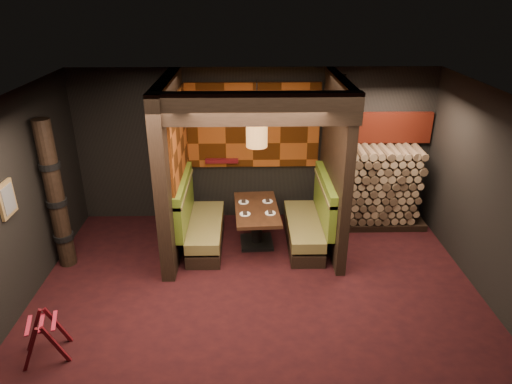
% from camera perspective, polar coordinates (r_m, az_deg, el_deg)
% --- Properties ---
extents(floor, '(6.50, 5.50, 0.02)m').
position_cam_1_polar(floor, '(6.66, 0.25, -13.82)').
color(floor, black).
rests_on(floor, ground).
extents(ceiling, '(6.50, 5.50, 0.02)m').
position_cam_1_polar(ceiling, '(5.39, 0.30, 10.95)').
color(ceiling, black).
rests_on(ceiling, ground).
extents(wall_back, '(6.50, 0.02, 2.85)m').
position_cam_1_polar(wall_back, '(8.44, -0.21, 5.79)').
color(wall_back, black).
rests_on(wall_back, ground).
extents(wall_front, '(6.50, 0.02, 2.85)m').
position_cam_1_polar(wall_front, '(3.65, 1.48, -22.87)').
color(wall_front, black).
rests_on(wall_front, ground).
extents(wall_left, '(0.02, 5.50, 2.85)m').
position_cam_1_polar(wall_left, '(6.66, -29.06, -2.69)').
color(wall_left, black).
rests_on(wall_left, ground).
extents(wall_right, '(0.02, 5.50, 2.85)m').
position_cam_1_polar(wall_right, '(6.80, 28.94, -2.15)').
color(wall_right, black).
rests_on(wall_right, ground).
extents(partition_left, '(0.20, 2.20, 2.85)m').
position_cam_1_polar(partition_left, '(7.49, -10.45, 2.93)').
color(partition_left, black).
rests_on(partition_left, floor).
extents(partition_right, '(0.15, 2.10, 2.85)m').
position_cam_1_polar(partition_right, '(7.58, 9.83, 3.23)').
color(partition_right, black).
rests_on(partition_right, floor).
extents(header_beam, '(2.85, 0.18, 0.44)m').
position_cam_1_polar(header_beam, '(6.12, -0.12, 10.37)').
color(header_beam, black).
rests_on(header_beam, partition_left).
extents(tapa_back_panel, '(2.40, 0.06, 1.55)m').
position_cam_1_polar(tapa_back_panel, '(8.27, -0.39, 8.28)').
color(tapa_back_panel, '#914114').
rests_on(tapa_back_panel, wall_back).
extents(tapa_side_panel, '(0.04, 1.85, 1.45)m').
position_cam_1_polar(tapa_side_panel, '(7.50, -9.59, 6.46)').
color(tapa_side_panel, '#914114').
rests_on(tapa_side_panel, partition_left).
extents(lacquer_shelf, '(0.60, 0.12, 0.07)m').
position_cam_1_polar(lacquer_shelf, '(8.43, -4.29, 3.93)').
color(lacquer_shelf, '#5A0D14').
rests_on(lacquer_shelf, wall_back).
extents(booth_bench_left, '(0.68, 1.60, 1.14)m').
position_cam_1_polar(booth_bench_left, '(7.87, -7.09, -3.99)').
color(booth_bench_left, black).
rests_on(booth_bench_left, floor).
extents(booth_bench_right, '(0.68, 1.60, 1.14)m').
position_cam_1_polar(booth_bench_right, '(7.90, 6.73, -3.86)').
color(booth_bench_right, black).
rests_on(booth_bench_right, floor).
extents(dining_table, '(0.79, 1.36, 0.70)m').
position_cam_1_polar(dining_table, '(7.79, 0.08, -3.53)').
color(dining_table, black).
rests_on(dining_table, floor).
extents(place_settings, '(0.62, 0.66, 0.03)m').
position_cam_1_polar(place_settings, '(7.68, 0.08, -1.91)').
color(place_settings, white).
rests_on(place_settings, dining_table).
extents(pendant_lamp, '(0.34, 0.34, 1.05)m').
position_cam_1_polar(pendant_lamp, '(7.15, 0.10, 7.44)').
color(pendant_lamp, '#AD743A').
rests_on(pendant_lamp, ceiling).
extents(framed_picture, '(0.05, 0.36, 0.46)m').
position_cam_1_polar(framed_picture, '(6.64, -28.69, -0.81)').
color(framed_picture, olive).
rests_on(framed_picture, wall_left).
extents(luggage_rack, '(0.64, 0.53, 0.60)m').
position_cam_1_polar(luggage_rack, '(6.24, -24.93, -15.97)').
color(luggage_rack, '#44090E').
rests_on(luggage_rack, floor).
extents(totem_column, '(0.31, 0.31, 2.40)m').
position_cam_1_polar(totem_column, '(7.56, -23.75, -0.58)').
color(totem_column, black).
rests_on(totem_column, floor).
extents(firewood_stack, '(1.73, 0.70, 1.50)m').
position_cam_1_polar(firewood_stack, '(8.65, 15.17, 0.58)').
color(firewood_stack, black).
rests_on(firewood_stack, floor).
extents(mosaic_header, '(1.83, 0.10, 0.56)m').
position_cam_1_polar(mosaic_header, '(8.60, 15.34, 7.76)').
color(mosaic_header, maroon).
rests_on(mosaic_header, wall_back).
extents(bay_front_post, '(0.08, 0.08, 2.85)m').
position_cam_1_polar(bay_front_post, '(7.83, 10.14, 3.91)').
color(bay_front_post, black).
rests_on(bay_front_post, floor).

